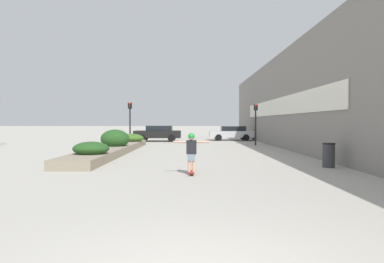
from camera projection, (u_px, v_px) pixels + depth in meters
building_wall_right at (288, 100)px, 22.39m from camera, size 0.67×42.74×6.50m
planter_box at (114, 146)px, 19.65m from camera, size 1.81×14.67×1.34m
skateboard at (191, 173)px, 11.48m from camera, size 0.23×0.76×0.09m
skateboarder at (191, 148)px, 11.46m from camera, size 1.22×0.22×1.31m
trash_bin at (328, 155)px, 13.32m from camera, size 0.48×0.48×0.96m
car_leftmost at (158, 133)px, 31.38m from camera, size 4.24×1.97×1.44m
car_center_left at (327, 133)px, 31.40m from camera, size 4.55×2.04×1.38m
car_center_right at (231, 133)px, 33.11m from camera, size 4.19×1.97×1.37m
traffic_light_left at (129, 116)px, 25.48m from camera, size 0.28×0.30×3.22m
traffic_light_right at (255, 117)px, 25.96m from camera, size 0.28×0.30×3.11m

